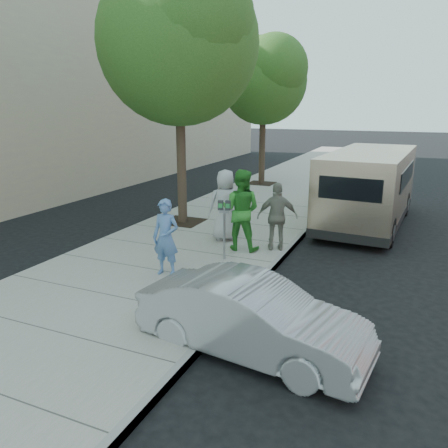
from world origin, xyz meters
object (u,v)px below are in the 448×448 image
(tree_near, at_px, (180,37))
(van, at_px, (369,186))
(sedan, at_px, (252,317))
(person_striped_polo, at_px, (277,217))
(tree_far, at_px, (265,77))
(person_green_shirt, at_px, (241,210))
(parking_meter, at_px, (224,217))
(person_officer, at_px, (166,238))
(person_gray_shirt, at_px, (226,205))

(tree_near, xyz_separation_m, van, (5.21, 2.56, -4.31))
(sedan, xyz_separation_m, person_striped_polo, (-0.98, 4.52, 0.42))
(tree_near, relative_size, person_striped_polo, 4.40)
(tree_far, distance_m, van, 8.12)
(person_green_shirt, bearing_deg, sedan, 109.49)
(parking_meter, relative_size, person_officer, 0.86)
(tree_far, xyz_separation_m, person_striped_polo, (3.45, -9.06, -3.88))
(person_green_shirt, relative_size, person_striped_polo, 1.19)
(person_officer, bearing_deg, sedan, -36.90)
(parking_meter, distance_m, sedan, 3.89)
(parking_meter, height_order, person_striped_polo, person_striped_polo)
(tree_far, bearing_deg, person_green_shirt, -74.49)
(person_officer, bearing_deg, person_green_shirt, 69.22)
(tree_far, relative_size, person_gray_shirt, 3.39)
(van, height_order, sedan, van)
(van, height_order, person_striped_polo, van)
(person_striped_polo, bearing_deg, person_officer, 37.11)
(van, distance_m, sedan, 8.59)
(van, xyz_separation_m, sedan, (-0.78, -8.53, -0.65))
(van, relative_size, person_gray_shirt, 3.35)
(tree_far, height_order, person_striped_polo, tree_far)
(person_officer, xyz_separation_m, person_gray_shirt, (0.15, 2.84, 0.13))
(person_officer, bearing_deg, tree_far, 98.12)
(parking_meter, distance_m, person_officer, 1.59)
(tree_near, relative_size, person_gray_shirt, 3.94)
(person_officer, xyz_separation_m, person_striped_polo, (1.67, 2.57, 0.03))
(parking_meter, bearing_deg, person_gray_shirt, 95.38)
(sedan, height_order, person_officer, person_officer)
(tree_far, bearing_deg, parking_meter, -76.14)
(tree_far, bearing_deg, tree_near, -90.00)
(person_green_shirt, distance_m, person_striped_polo, 0.92)
(sedan, relative_size, person_green_shirt, 1.76)
(tree_far, bearing_deg, person_striped_polo, -69.13)
(tree_near, distance_m, van, 7.23)
(parking_meter, height_order, van, van)
(tree_near, height_order, person_green_shirt, tree_near)
(van, relative_size, person_officer, 3.87)
(tree_near, height_order, person_officer, tree_near)
(person_officer, bearing_deg, parking_meter, 61.15)
(tree_far, relative_size, person_officer, 3.92)
(person_green_shirt, height_order, person_striped_polo, person_green_shirt)
(tree_far, xyz_separation_m, van, (5.21, -5.04, -3.65))
(van, relative_size, person_green_shirt, 3.15)
(sedan, distance_m, person_gray_shirt, 5.43)
(van, distance_m, person_green_shirt, 5.06)
(sedan, xyz_separation_m, person_green_shirt, (-1.83, 4.19, 0.58))
(parking_meter, height_order, person_green_shirt, person_green_shirt)
(tree_near, bearing_deg, van, 26.13)
(parking_meter, height_order, sedan, parking_meter)
(tree_far, xyz_separation_m, sedan, (4.44, -13.58, -4.29))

